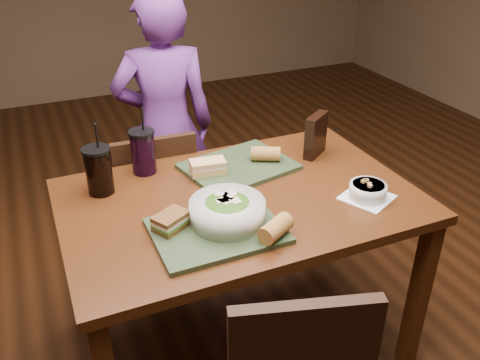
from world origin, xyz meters
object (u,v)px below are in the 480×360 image
(tray_near, at_px, (217,231))
(chip_bag, at_px, (316,135))
(sandwich_far, at_px, (208,167))
(salad_bowl, at_px, (227,210))
(cup_berry, at_px, (143,151))
(dining_table, at_px, (240,217))
(baguette_near, at_px, (276,229))
(chair_far, at_px, (155,204))
(sandwich_near, at_px, (171,221))
(baguette_far, at_px, (266,154))
(tray_far, at_px, (239,167))
(soup_bowl, at_px, (368,191))
(cup_cola, at_px, (99,170))
(diner, at_px, (165,128))

(tray_near, relative_size, chip_bag, 2.29)
(sandwich_far, bearing_deg, tray_near, -106.19)
(salad_bowl, xyz_separation_m, chip_bag, (0.55, 0.35, 0.03))
(sandwich_far, height_order, cup_berry, cup_berry)
(dining_table, xyz_separation_m, baguette_near, (-0.01, -0.30, 0.14))
(chair_far, height_order, sandwich_near, chair_far)
(tray_near, height_order, baguette_far, baguette_far)
(sandwich_near, xyz_separation_m, chip_bag, (0.74, 0.32, 0.05))
(chair_far, height_order, tray_far, chair_far)
(salad_bowl, bearing_deg, sandwich_far, 80.34)
(tray_far, distance_m, chip_bag, 0.36)
(cup_berry, bearing_deg, baguette_near, -67.25)
(baguette_far, bearing_deg, tray_far, 176.45)
(salad_bowl, relative_size, soup_bowl, 1.15)
(baguette_near, relative_size, chip_bag, 0.67)
(tray_far, relative_size, baguette_near, 3.42)
(baguette_far, bearing_deg, dining_table, -135.42)
(soup_bowl, xyz_separation_m, baguette_near, (-0.44, -0.11, 0.02))
(tray_near, height_order, sandwich_near, sandwich_near)
(soup_bowl, xyz_separation_m, cup_cola, (-0.89, 0.44, 0.06))
(chair_far, bearing_deg, tray_near, -86.83)
(soup_bowl, xyz_separation_m, cup_berry, (-0.70, 0.53, 0.06))
(chair_far, relative_size, tray_near, 2.00)
(dining_table, relative_size, cup_berry, 4.68)
(chair_far, distance_m, salad_bowl, 0.78)
(tray_far, relative_size, salad_bowl, 1.65)
(chair_far, distance_m, baguette_far, 0.62)
(dining_table, xyz_separation_m, chip_bag, (0.44, 0.19, 0.18))
(tray_near, bearing_deg, baguette_far, 46.33)
(dining_table, height_order, soup_bowl, soup_bowl)
(baguette_far, relative_size, cup_cola, 0.42)
(tray_near, relative_size, cup_berry, 1.51)
(tray_far, height_order, baguette_far, baguette_far)
(sandwich_near, bearing_deg, soup_bowl, -5.82)
(cup_cola, bearing_deg, tray_near, -54.62)
(chair_far, relative_size, cup_cola, 2.97)
(sandwich_near, bearing_deg, dining_table, 22.26)
(soup_bowl, relative_size, baguette_far, 1.85)
(dining_table, xyz_separation_m, baguette_far, (0.20, 0.20, 0.14))
(salad_bowl, distance_m, baguette_near, 0.18)
(salad_bowl, distance_m, chip_bag, 0.65)
(soup_bowl, height_order, sandwich_far, sandwich_far)
(dining_table, xyz_separation_m, diner, (-0.04, 0.86, 0.04))
(tray_far, bearing_deg, diner, 100.79)
(dining_table, bearing_deg, chip_bag, 24.03)
(diner, distance_m, tray_near, 1.05)
(baguette_far, distance_m, cup_cola, 0.67)
(dining_table, distance_m, salad_bowl, 0.25)
(salad_bowl, xyz_separation_m, baguette_near, (0.11, -0.15, -0.01))
(baguette_far, relative_size, cup_berry, 0.43)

